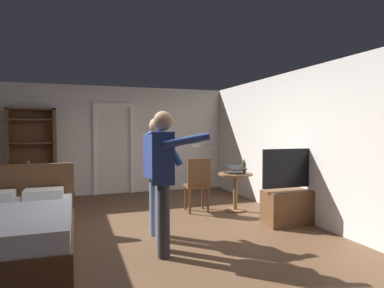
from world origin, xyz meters
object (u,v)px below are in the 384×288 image
Objects in this scene: person_striped_shirt at (158,168)px; person_blue_shirt at (164,171)px; tv_flatscreen at (291,201)px; suitcase_dark at (58,201)px; wooden_chair at (198,183)px; laptop at (235,171)px; bottle_on_table at (244,168)px; bookshelf at (32,151)px; bed at (11,233)px; side_table at (235,186)px.

person_blue_shirt is at bearing -96.81° from person_striped_shirt.
suitcase_dark is (-3.58, 2.28, -0.21)m from tv_flatscreen.
person_blue_shirt is at bearing -121.41° from wooden_chair.
suitcase_dark is (-3.10, 1.25, -0.59)m from laptop.
tv_flatscreen reaches higher than bottle_on_table.
suitcase_dark is at bearing -63.52° from bookshelf.
bookshelf is 1.13× the size of person_blue_shirt.
bottle_on_table is at bearing -36.31° from suitcase_dark.
tv_flatscreen is at bearing -1.24° from person_striped_shirt.
bookshelf is at bearing 92.28° from bed.
wooden_chair is 2.13m from person_blue_shirt.
bed is 3.72m from side_table.
bookshelf is 2.81× the size of side_table.
bed reaches higher than suitcase_dark.
suitcase_dark is at bearing 158.04° from laptop.
side_table is at bearing 56.15° from laptop.
person_blue_shirt reaches higher than laptop.
bed is 1.04× the size of bookshelf.
tv_flatscreen is at bearing -46.20° from wooden_chair.
side_table reaches higher than suitcase_dark.
wooden_chair reaches higher than suitcase_dark.
bed is 3.98m from tv_flatscreen.
person_striped_shirt reaches higher than suitcase_dark.
bookshelf is 1.49m from suitcase_dark.
side_table is 0.71m from wooden_chair.
person_striped_shirt reaches higher than bottle_on_table.
bed is 2.91× the size of side_table.
person_blue_shirt is (-1.92, -1.56, 0.20)m from bottle_on_table.
bottle_on_table is at bearing -12.30° from laptop.
person_blue_shirt reaches higher than suitcase_dark.
bookshelf reaches higher than bottle_on_table.
bed is 2.06× the size of wooden_chair.
suitcase_dark is at bearing 158.91° from side_table.
person_blue_shirt is 1.03× the size of person_striped_shirt.
bed is 1.17× the size of person_blue_shirt.
person_blue_shirt is (1.74, -0.47, 0.71)m from bed.
bookshelf reaches higher than side_table.
suitcase_dark is (0.39, 2.38, -0.14)m from bed.
side_table is 0.71× the size of wooden_chair.
person_striped_shirt is at bearing -149.08° from side_table.
bottle_on_table is (0.14, -0.08, 0.34)m from side_table.
bed is 1.93m from person_blue_shirt.
wooden_chair is at bearing 24.83° from bed.
bottle_on_table is 0.15× the size of person_blue_shirt.
bottle_on_table is at bearing -31.78° from bookshelf.
suitcase_dark is at bearing 158.52° from bottle_on_table.
tv_flatscreen reaches higher than side_table.
wooden_chair reaches higher than bottle_on_table.
laptop is 0.34× the size of wooden_chair.
bottle_on_table is at bearing -29.74° from side_table.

